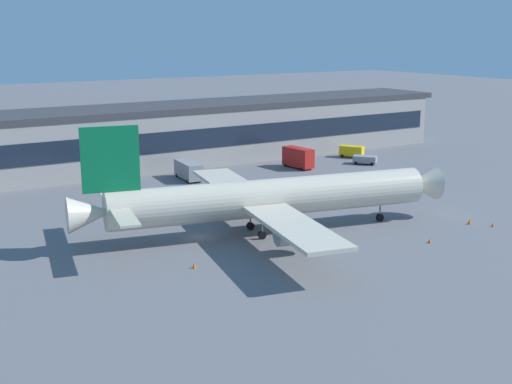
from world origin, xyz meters
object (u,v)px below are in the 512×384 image
object	(u,v)px
traffic_cone_1	(430,241)
traffic_cone_2	(493,225)
pushback_tractor	(364,159)
fuel_truck	(188,169)
airliner	(265,198)
traffic_cone_0	(194,266)
traffic_cone_3	(469,222)
catering_truck	(298,157)
crew_van	(352,151)

from	to	relation	value
traffic_cone_1	traffic_cone_2	xyz separation A→B (m)	(13.43, 0.70, -0.03)
pushback_tractor	fuel_truck	bearing A→B (deg)	170.71
airliner	pushback_tractor	size ratio (longest dim) A/B	9.98
traffic_cone_0	traffic_cone_1	size ratio (longest dim) A/B	1.02
fuel_truck	traffic_cone_3	world-z (taller)	fuel_truck
traffic_cone_2	traffic_cone_0	bearing A→B (deg)	170.84
catering_truck	crew_van	distance (m)	17.49
catering_truck	traffic_cone_0	distance (m)	62.56
crew_van	traffic_cone_0	xyz separation A→B (m)	(-62.78, -46.03, -1.15)
fuel_truck	catering_truck	bearing A→B (deg)	-4.96
pushback_tractor	fuel_truck	world-z (taller)	fuel_truck
traffic_cone_0	traffic_cone_3	size ratio (longest dim) A/B	0.86
pushback_tractor	traffic_cone_1	distance (m)	54.81
pushback_tractor	traffic_cone_2	distance (m)	48.35
traffic_cone_0	traffic_cone_1	bearing A→B (deg)	-14.28
crew_van	traffic_cone_1	bearing A→B (deg)	-120.70
fuel_truck	traffic_cone_2	distance (m)	56.66
traffic_cone_3	fuel_truck	bearing A→B (deg)	112.72
pushback_tractor	crew_van	bearing A→B (deg)	69.04
pushback_tractor	fuel_truck	distance (m)	38.73
traffic_cone_0	pushback_tractor	bearing A→B (deg)	32.78
crew_van	pushback_tractor	bearing A→B (deg)	-110.96
traffic_cone_1	traffic_cone_3	world-z (taller)	traffic_cone_3
crew_van	traffic_cone_1	size ratio (longest dim) A/B	9.10
fuel_truck	crew_van	distance (m)	41.09
pushback_tractor	traffic_cone_2	world-z (taller)	pushback_tractor
airliner	traffic_cone_2	size ratio (longest dim) A/B	95.98
catering_truck	fuel_truck	bearing A→B (deg)	175.04
fuel_truck	crew_van	bearing A→B (deg)	1.67
catering_truck	crew_van	size ratio (longest dim) A/B	1.33
traffic_cone_3	traffic_cone_0	bearing A→B (deg)	173.95
catering_truck	traffic_cone_3	world-z (taller)	catering_truck
crew_van	traffic_cone_2	size ratio (longest dim) A/B	10.02
airliner	fuel_truck	distance (m)	38.17
catering_truck	traffic_cone_0	size ratio (longest dim) A/B	11.90
fuel_truck	traffic_cone_3	distance (m)	53.50
traffic_cone_0	traffic_cone_3	world-z (taller)	traffic_cone_3
traffic_cone_0	traffic_cone_2	world-z (taller)	traffic_cone_0
traffic_cone_0	traffic_cone_1	distance (m)	31.78
catering_truck	traffic_cone_3	distance (m)	47.40
pushback_tractor	traffic_cone_3	bearing A→B (deg)	-112.18
airliner	fuel_truck	xyz separation A→B (m)	(6.89, 37.41, -3.14)
catering_truck	traffic_cone_2	bearing A→B (deg)	-91.60
pushback_tractor	traffic_cone_1	xyz separation A→B (m)	(-29.13, -46.43, -0.74)
catering_truck	traffic_cone_2	size ratio (longest dim) A/B	13.30
airliner	traffic_cone_3	distance (m)	30.37
airliner	catering_truck	size ratio (longest dim) A/B	7.22
crew_van	traffic_cone_0	distance (m)	77.86
catering_truck	traffic_cone_2	world-z (taller)	catering_truck
crew_van	traffic_cone_3	distance (m)	54.50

